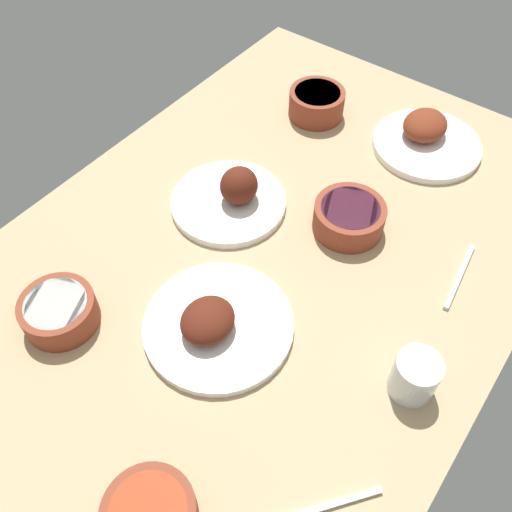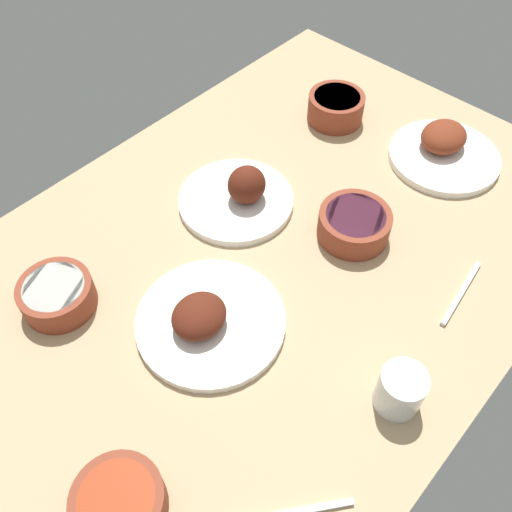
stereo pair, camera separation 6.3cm
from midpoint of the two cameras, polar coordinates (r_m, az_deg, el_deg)
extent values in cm
cube|color=tan|center=(105.00, -1.71, -1.42)|extent=(140.00, 90.00, 4.00)
cylinder|color=white|center=(129.78, 15.76, 10.87)|extent=(23.75, 23.75, 1.60)
ellipsoid|color=maroon|center=(129.57, 15.63, 12.76)|extent=(10.73, 9.25, 5.46)
cylinder|color=white|center=(112.71, -4.44, 5.47)|extent=(23.24, 23.24, 1.60)
ellipsoid|color=#511E11|center=(109.68, -3.41, 7.16)|extent=(7.76, 7.33, 7.70)
cylinder|color=white|center=(95.28, -5.77, -7.16)|extent=(25.63, 25.63, 1.60)
ellipsoid|color=#511E11|center=(92.10, -6.95, -6.67)|extent=(9.60, 8.61, 5.41)
cylinder|color=brown|center=(133.30, 4.85, 15.31)|extent=(12.76, 12.76, 6.29)
cylinder|color=brown|center=(131.75, 4.92, 16.23)|extent=(10.46, 10.46, 1.00)
cylinder|color=#9E3314|center=(81.35, -13.42, -24.29)|extent=(10.44, 10.44, 1.00)
cylinder|color=brown|center=(107.85, 7.88, 3.87)|extent=(13.80, 13.80, 5.60)
cylinder|color=#4C192D|center=(106.17, 8.01, 4.70)|extent=(11.31, 11.31, 1.00)
cylinder|color=brown|center=(100.75, -21.24, -5.43)|extent=(12.77, 12.77, 5.41)
cylinder|color=white|center=(99.02, -21.60, -4.73)|extent=(10.47, 10.47, 1.00)
cylinder|color=silver|center=(89.33, 14.03, -11.98)|extent=(7.20, 7.20, 7.94)
cube|color=silver|center=(106.56, 18.60, -2.04)|extent=(16.18, 2.89, 0.80)
cube|color=silver|center=(84.31, 4.74, -24.38)|extent=(14.00, 11.04, 0.80)
camera|label=1|loc=(0.03, -91.76, -2.24)|focal=38.97mm
camera|label=2|loc=(0.03, 88.24, 2.24)|focal=38.97mm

